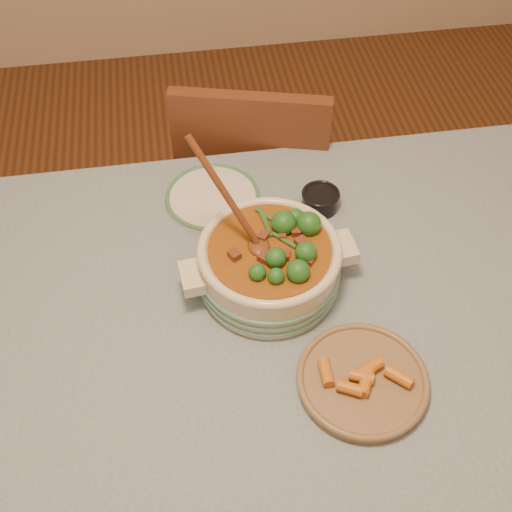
{
  "coord_description": "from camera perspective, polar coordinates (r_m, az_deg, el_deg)",
  "views": [
    {
      "loc": [
        -0.13,
        -0.75,
        1.87
      ],
      "look_at": [
        0.01,
        0.09,
        0.86
      ],
      "focal_mm": 45.0,
      "sensor_mm": 36.0,
      "label": 1
    }
  ],
  "objects": [
    {
      "name": "fried_plate",
      "position": [
        1.27,
        9.47,
        -10.74
      ],
      "size": [
        0.32,
        0.32,
        0.04
      ],
      "rotation": [
        0.0,
        0.0,
        0.32
      ],
      "color": "olive",
      "rests_on": "dining_table"
    },
    {
      "name": "chair_far",
      "position": [
        1.99,
        -0.14,
        6.73
      ],
      "size": [
        0.52,
        0.52,
        0.9
      ],
      "rotation": [
        0.0,
        0.0,
        2.88
      ],
      "color": "brown",
      "rests_on": "floor"
    },
    {
      "name": "floor",
      "position": [
        2.02,
        0.27,
        -18.12
      ],
      "size": [
        4.5,
        4.5,
        0.0
      ],
      "primitive_type": "plane",
      "color": "#472814",
      "rests_on": "ground"
    },
    {
      "name": "dining_table",
      "position": [
        1.42,
        0.37,
        -7.99
      ],
      "size": [
        1.68,
        1.08,
        0.76
      ],
      "color": "#5A301D",
      "rests_on": "floor"
    },
    {
      "name": "white_plate",
      "position": [
        1.57,
        -3.87,
        5.22
      ],
      "size": [
        0.28,
        0.28,
        0.02
      ],
      "rotation": [
        0.0,
        0.0,
        -0.27
      ],
      "color": "silver",
      "rests_on": "dining_table"
    },
    {
      "name": "condiment_bowl",
      "position": [
        1.55,
        5.74,
        5.06
      ],
      "size": [
        0.1,
        0.1,
        0.05
      ],
      "rotation": [
        0.0,
        0.0,
        -0.16
      ],
      "color": "black",
      "rests_on": "dining_table"
    },
    {
      "name": "stew_casserole",
      "position": [
        1.35,
        1.16,
        -0.52
      ],
      "size": [
        0.38,
        0.32,
        0.36
      ],
      "rotation": [
        0.0,
        0.0,
        0.09
      ],
      "color": "beige",
      "rests_on": "dining_table"
    }
  ]
}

